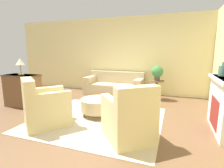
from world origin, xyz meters
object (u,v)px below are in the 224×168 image
armchair_right (129,119)px  side_table (157,87)px  ottoman_table (98,105)px  table_lamp (20,63)px  vase_mantel_near (224,70)px  couch (114,86)px  potted_plant_on_side_table (157,72)px  armchair_left (44,108)px  dresser (23,90)px

armchair_right → side_table: 2.96m
ottoman_table → table_lamp: size_ratio=1.83×
vase_mantel_near → ottoman_table: bearing=-172.1°
couch → potted_plant_on_side_table: bearing=-6.2°
armchair_left → ottoman_table: 1.24m
vase_mantel_near → table_lamp: table_lamp is taller
table_lamp → ottoman_table: bearing=1.1°
ottoman_table → dresser: dresser is taller
couch → armchair_right: size_ratio=1.87×
side_table → armchair_left: bearing=-124.0°
potted_plant_on_side_table → armchair_right: bearing=-93.3°
ottoman_table → vase_mantel_near: 2.82m
armchair_left → vase_mantel_near: bearing=20.7°
ottoman_table → couch: bearing=98.7°
armchair_right → dresser: 3.45m
couch → armchair_left: armchair_left is taller
ottoman_table → potted_plant_on_side_table: 2.43m
armchair_right → dresser: size_ratio=1.10×
couch → potted_plant_on_side_table: potted_plant_on_side_table is taller
table_lamp → couch: bearing=48.4°
couch → armchair_right: armchair_right is taller
ottoman_table → dresser: 2.33m
side_table → potted_plant_on_side_table: 0.49m
side_table → potted_plant_on_side_table: bearing=-90.0°
armchair_left → armchair_right: (1.82, 0.00, 0.00)m
armchair_right → potted_plant_on_side_table: bearing=86.7°
potted_plant_on_side_table → vase_mantel_near: bearing=-48.5°
ottoman_table → dresser: (-2.32, -0.04, 0.20)m
armchair_right → dresser: bearing=165.1°
armchair_left → table_lamp: 1.95m
couch → dresser: (-1.98, -2.23, 0.17)m
table_lamp → potted_plant_on_side_table: bearing=30.5°
couch → dresser: dresser is taller
vase_mantel_near → potted_plant_on_side_table: 2.22m
couch → side_table: bearing=-6.2°
ottoman_table → table_lamp: 2.52m
armchair_left → vase_mantel_near: 3.78m
vase_mantel_near → armchair_right: bearing=-141.4°
vase_mantel_near → potted_plant_on_side_table: bearing=131.5°
ottoman_table → side_table: 2.35m
dresser → potted_plant_on_side_table: bearing=30.5°
armchair_right → table_lamp: 3.56m
armchair_right → side_table: (0.17, 2.95, 0.03)m
couch → vase_mantel_near: bearing=-31.3°
armchair_left → armchair_right: bearing=0.0°
armchair_left → table_lamp: size_ratio=2.45×
armchair_left → dresser: size_ratio=1.10×
armchair_right → ottoman_table: bearing=137.4°
armchair_left → ottoman_table: (0.81, 0.93, -0.12)m
potted_plant_on_side_table → table_lamp: bearing=-149.5°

